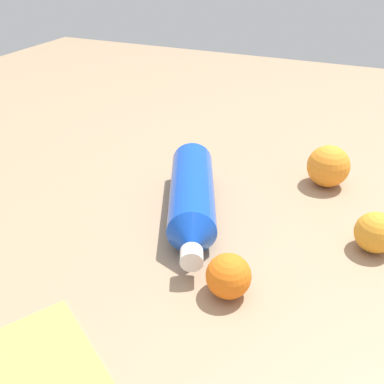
# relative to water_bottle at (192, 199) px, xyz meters

# --- Properties ---
(ground_plane) EXTENTS (2.40, 2.40, 0.00)m
(ground_plane) POSITION_rel_water_bottle_xyz_m (-0.00, 0.00, -0.04)
(ground_plane) COLOR #9E7F60
(water_bottle) EXTENTS (0.31, 0.19, 0.08)m
(water_bottle) POSITION_rel_water_bottle_xyz_m (0.00, 0.00, 0.00)
(water_bottle) COLOR blue
(water_bottle) RESTS_ON ground_plane
(orange_0) EXTENTS (0.07, 0.07, 0.07)m
(orange_0) POSITION_rel_water_bottle_xyz_m (0.03, -0.30, -0.01)
(orange_0) COLOR orange
(orange_0) RESTS_ON ground_plane
(orange_1) EXTENTS (0.08, 0.08, 0.08)m
(orange_1) POSITION_rel_water_bottle_xyz_m (0.22, -0.20, 0.00)
(orange_1) COLOR orange
(orange_1) RESTS_ON ground_plane
(orange_2) EXTENTS (0.06, 0.06, 0.06)m
(orange_2) POSITION_rel_water_bottle_xyz_m (-0.15, -0.12, -0.01)
(orange_2) COLOR orange
(orange_2) RESTS_ON ground_plane
(folded_napkin) EXTENTS (0.22, 0.23, 0.01)m
(folded_napkin) POSITION_rel_water_bottle_xyz_m (-0.37, 0.05, -0.04)
(folded_napkin) COLOR #E5B24C
(folded_napkin) RESTS_ON ground_plane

